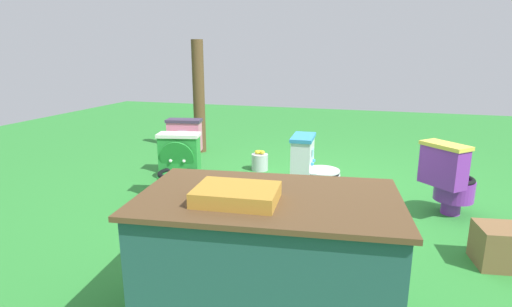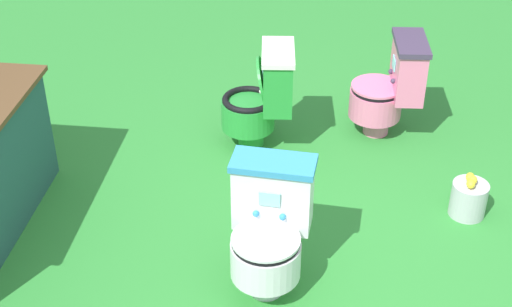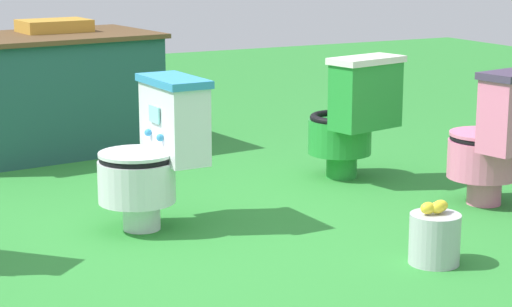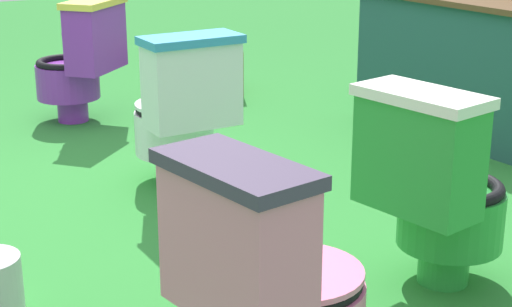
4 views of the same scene
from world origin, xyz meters
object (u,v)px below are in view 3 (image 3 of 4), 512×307
Objects in this scene: toilet_white at (154,153)px; toilet_green at (352,116)px; lemon_bucket at (435,237)px; vendor_table at (42,93)px; toilet_pink at (498,137)px.

toilet_white is 1.00× the size of toilet_green.
lemon_bucket is (-0.48, -1.41, -0.26)m from toilet_green.
toilet_white is 1.91m from vendor_table.
toilet_white is at bearing -177.71° from toilet_green.
vendor_table is at bearing 114.87° from toilet_pink.
vendor_table is (-0.03, 1.91, 0.02)m from toilet_white.
toilet_pink is at bearing -53.99° from vendor_table.
vendor_table reaches higher than toilet_white.
vendor_table reaches higher than toilet_pink.
toilet_pink is 0.91m from toilet_green.
toilet_pink and toilet_green have the same top height.
toilet_pink reaches higher than lemon_bucket.
vendor_table is 3.11m from lemon_bucket.
toilet_pink is 1.05m from lemon_bucket.
toilet_pink is 1.00× the size of toilet_white.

